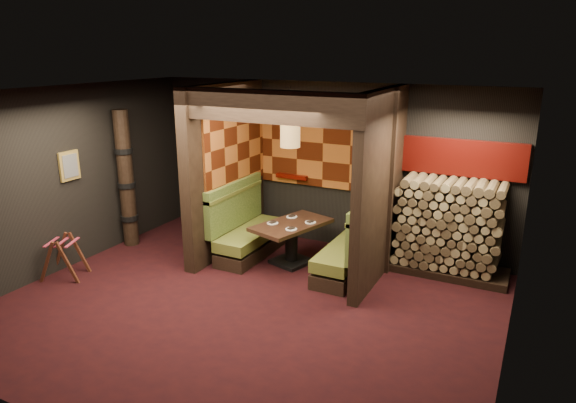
{
  "coord_description": "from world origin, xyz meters",
  "views": [
    {
      "loc": [
        3.35,
        -5.35,
        3.37
      ],
      "look_at": [
        0.0,
        1.3,
        1.15
      ],
      "focal_mm": 32.0,
      "sensor_mm": 36.0,
      "label": 1
    }
  ],
  "objects_px": {
    "booth_bench_left": "(247,231)",
    "dining_table": "(291,237)",
    "booth_bench_right": "(352,250)",
    "firewood_stack": "(453,228)",
    "totem_column": "(126,180)",
    "luggage_rack": "(63,256)",
    "pendant_lamp": "(290,132)"
  },
  "relations": [
    {
      "from": "booth_bench_left",
      "to": "dining_table",
      "type": "bearing_deg",
      "value": -1.88
    },
    {
      "from": "booth_bench_left",
      "to": "booth_bench_right",
      "type": "bearing_deg",
      "value": 0.0
    },
    {
      "from": "booth_bench_right",
      "to": "booth_bench_left",
      "type": "bearing_deg",
      "value": 180.0
    },
    {
      "from": "booth_bench_left",
      "to": "booth_bench_right",
      "type": "xyz_separation_m",
      "value": [
        1.89,
        0.0,
        0.0
      ]
    },
    {
      "from": "firewood_stack",
      "to": "booth_bench_right",
      "type": "bearing_deg",
      "value": -152.65
    },
    {
      "from": "booth_bench_right",
      "to": "totem_column",
      "type": "xyz_separation_m",
      "value": [
        -3.98,
        -0.55,
        0.79
      ]
    },
    {
      "from": "firewood_stack",
      "to": "dining_table",
      "type": "bearing_deg",
      "value": -163.02
    },
    {
      "from": "booth_bench_left",
      "to": "firewood_stack",
      "type": "height_order",
      "value": "firewood_stack"
    },
    {
      "from": "luggage_rack",
      "to": "firewood_stack",
      "type": "bearing_deg",
      "value": 27.75
    },
    {
      "from": "booth_bench_left",
      "to": "dining_table",
      "type": "height_order",
      "value": "booth_bench_left"
    },
    {
      "from": "dining_table",
      "to": "firewood_stack",
      "type": "xyz_separation_m",
      "value": [
        2.38,
        0.73,
        0.29
      ]
    },
    {
      "from": "dining_table",
      "to": "luggage_rack",
      "type": "relative_size",
      "value": 1.91
    },
    {
      "from": "pendant_lamp",
      "to": "firewood_stack",
      "type": "xyz_separation_m",
      "value": [
        2.38,
        0.78,
        -1.41
      ]
    },
    {
      "from": "dining_table",
      "to": "totem_column",
      "type": "bearing_deg",
      "value": -169.97
    },
    {
      "from": "totem_column",
      "to": "booth_bench_left",
      "type": "bearing_deg",
      "value": 14.75
    },
    {
      "from": "booth_bench_left",
      "to": "dining_table",
      "type": "relative_size",
      "value": 1.1
    },
    {
      "from": "booth_bench_right",
      "to": "pendant_lamp",
      "type": "distance_m",
      "value": 2.04
    },
    {
      "from": "booth_bench_left",
      "to": "dining_table",
      "type": "xyz_separation_m",
      "value": [
        0.86,
        -0.03,
        0.06
      ]
    },
    {
      "from": "luggage_rack",
      "to": "booth_bench_right",
      "type": "bearing_deg",
      "value": 27.89
    },
    {
      "from": "booth_bench_right",
      "to": "dining_table",
      "type": "xyz_separation_m",
      "value": [
        -1.03,
        -0.03,
        0.06
      ]
    },
    {
      "from": "booth_bench_right",
      "to": "dining_table",
      "type": "relative_size",
      "value": 1.1
    },
    {
      "from": "luggage_rack",
      "to": "totem_column",
      "type": "xyz_separation_m",
      "value": [
        -0.08,
        1.51,
        0.84
      ]
    },
    {
      "from": "booth_bench_left",
      "to": "firewood_stack",
      "type": "relative_size",
      "value": 0.92
    },
    {
      "from": "booth_bench_right",
      "to": "totem_column",
      "type": "height_order",
      "value": "totem_column"
    },
    {
      "from": "booth_bench_left",
      "to": "firewood_stack",
      "type": "bearing_deg",
      "value": 12.17
    },
    {
      "from": "booth_bench_right",
      "to": "pendant_lamp",
      "type": "xyz_separation_m",
      "value": [
        -1.03,
        -0.08,
        1.76
      ]
    },
    {
      "from": "booth_bench_left",
      "to": "totem_column",
      "type": "height_order",
      "value": "totem_column"
    },
    {
      "from": "firewood_stack",
      "to": "pendant_lamp",
      "type": "bearing_deg",
      "value": -161.92
    },
    {
      "from": "booth_bench_left",
      "to": "pendant_lamp",
      "type": "height_order",
      "value": "pendant_lamp"
    },
    {
      "from": "pendant_lamp",
      "to": "firewood_stack",
      "type": "bearing_deg",
      "value": 18.08
    },
    {
      "from": "dining_table",
      "to": "luggage_rack",
      "type": "bearing_deg",
      "value": -144.65
    },
    {
      "from": "dining_table",
      "to": "booth_bench_right",
      "type": "bearing_deg",
      "value": 1.57
    }
  ]
}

